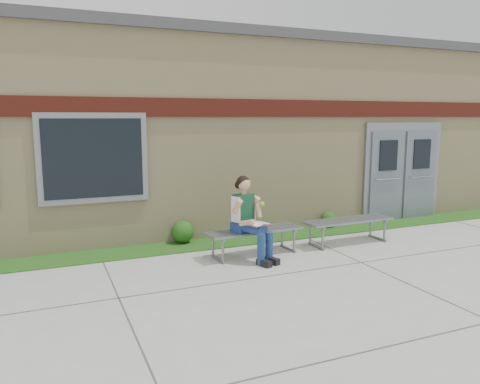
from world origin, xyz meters
name	(u,v)px	position (x,y,z in m)	size (l,w,h in m)	color
ground	(327,280)	(0.00, 0.00, 0.00)	(80.00, 80.00, 0.00)	#9E9E99
grass_strip	(255,239)	(0.00, 2.60, 0.01)	(16.00, 0.80, 0.02)	#194813
school_building	(201,129)	(0.00, 5.99, 2.10)	(16.20, 6.22, 4.20)	beige
bench_left	(254,235)	(-0.47, 1.62, 0.36)	(1.81, 0.63, 0.46)	slate
bench_right	(348,225)	(1.53, 1.62, 0.36)	(1.83, 0.56, 0.47)	slate
girl	(250,217)	(-0.65, 1.41, 0.74)	(0.65, 0.92, 1.44)	navy
shrub_mid	(183,232)	(-1.43, 2.85, 0.23)	(0.43, 0.43, 0.43)	#194813
shrub_east	(329,219)	(1.91, 2.85, 0.19)	(0.34, 0.34, 0.34)	#194813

